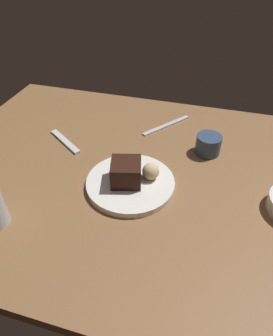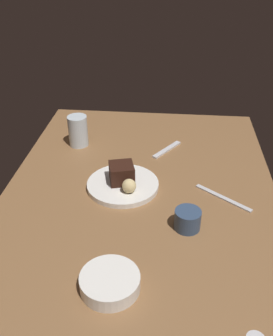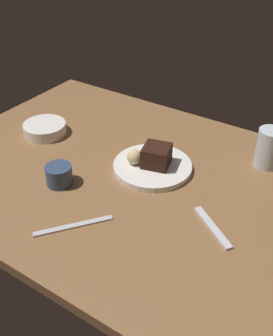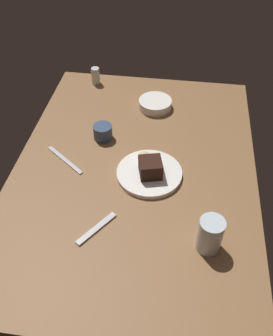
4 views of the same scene
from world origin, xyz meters
The scene contains 10 objects.
dining_table centered at (0.00, 0.00, 1.50)cm, with size 120.00×84.00×3.00cm, color brown.
dessert_plate centered at (2.49, 5.53, 3.83)cm, with size 22.37×22.37×1.66cm, color white.
chocolate_cake_slice centered at (3.42, 5.94, 7.60)cm, with size 7.34×7.31×5.88cm, color black.
bread_roll centered at (-2.10, 3.02, 6.80)cm, with size 4.28×4.28×4.28cm, color #DBC184.
salt_shaker centered at (-52.19, -25.22, 6.74)cm, with size 3.74×3.74×7.57cm.
water_glass centered at (28.53, 25.37, 8.70)cm, with size 7.13×7.13×11.39cm, color silver.
side_bowl centered at (-37.13, 3.36, 4.81)cm, with size 13.67×13.67×3.63cm, color white.
coffee_cup centered at (-14.83, -14.17, 5.79)cm, with size 7.15×7.15×5.59cm, color #334766.
dessert_spoon centered at (27.16, -7.49, 3.35)cm, with size 15.00×1.80×0.70cm, color silver.
butter_knife centered at (-0.57, -25.18, 3.25)cm, with size 19.00×1.40×0.50cm, color silver.
Camera 4 is at (89.72, 13.50, 93.13)cm, focal length 39.19 mm.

